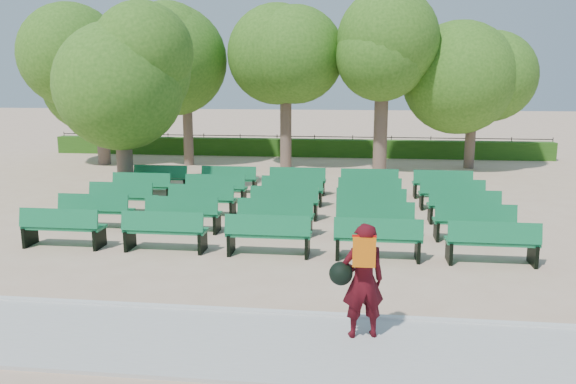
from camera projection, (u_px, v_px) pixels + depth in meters
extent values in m
plane|color=tan|center=(241.00, 222.00, 15.86)|extent=(120.00, 120.00, 0.00)
cube|color=#B7B7B2|center=(144.00, 339.00, 8.66)|extent=(30.00, 2.20, 0.06)
cube|color=silver|center=(168.00, 308.00, 9.77)|extent=(30.00, 0.12, 0.10)
cube|color=#295716|center=(295.00, 148.00, 29.40)|extent=(26.00, 0.70, 0.90)
cube|color=#137040|center=(286.00, 202.00, 16.22)|extent=(1.96, 0.61, 0.06)
cube|color=#137040|center=(285.00, 194.00, 15.94)|extent=(1.95, 0.22, 0.45)
cylinder|color=brown|center=(124.00, 154.00, 19.10)|extent=(0.55, 0.55, 2.92)
ellipsoid|color=#3D701E|center=(120.00, 76.00, 18.58)|extent=(4.24, 4.24, 3.81)
imported|color=#400910|center=(363.00, 281.00, 8.51)|extent=(0.74, 0.58, 1.80)
cube|color=orange|center=(364.00, 252.00, 8.21)|extent=(0.34, 0.17, 0.42)
sphere|color=black|center=(341.00, 274.00, 8.47)|extent=(0.36, 0.36, 0.36)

